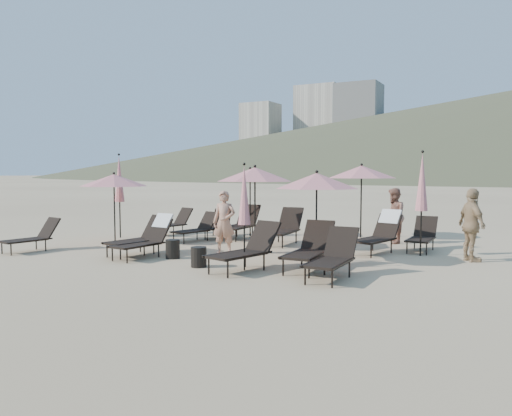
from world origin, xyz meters
The scene contains 28 objects.
ground centered at (0.00, 0.00, 0.00)m, with size 800.00×800.00×0.00m, color #D6BA8C.
hotel_skyline centered at (-93.62, 271.21, 24.18)m, with size 109.00×82.00×55.00m.
lounger_0 centered at (-5.77, -0.48, 0.41)m, with size 0.81×1.61×0.88m.
lounger_1 centered at (-2.86, 0.50, 0.46)m, with size 0.92×1.80×0.99m.
lounger_2 centered at (-2.40, 0.26, 0.51)m, with size 0.80×1.78×1.07m.
lounger_3 centered at (0.68, -0.07, 0.49)m, with size 1.10×1.92×1.04m.
lounger_4 centered at (1.89, 0.65, 0.49)m, with size 0.77×1.84×1.04m.
lounger_5 centered at (2.64, 0.02, 0.46)m, with size 0.67×1.73×0.99m.
lounger_6 centered at (-4.73, 4.34, 0.42)m, with size 0.94×1.66×0.90m.
lounger_7 centered at (-3.03, 3.36, 0.42)m, with size 0.93×1.64×0.89m.
lounger_8 centered at (-2.15, 4.61, 0.50)m, with size 0.77×1.88×1.07m.
lounger_9 centered at (-0.33, 4.07, 0.50)m, with size 0.82×1.89×1.06m.
lounger_10 centered at (2.63, 3.76, 0.54)m, with size 1.06×1.91×1.13m.
lounger_11 centered at (3.59, 4.65, 0.43)m, with size 0.63×1.59×0.91m.
lounger_12 centered at (-2.97, 4.54, 0.42)m, with size 1.04×1.68×0.90m.
umbrella_open_0 centered at (-4.98, 1.82, 1.92)m, with size 2.01×2.01×2.17m.
umbrella_open_1 centered at (-0.73, 2.97, 2.10)m, with size 2.20×2.20×2.37m.
umbrella_open_2 centered at (1.66, 1.61, 1.95)m, with size 2.05×2.05×2.21m.
umbrella_open_3 centered at (-2.09, 5.17, 2.07)m, with size 2.17×2.17×2.34m.
umbrella_open_4 centered at (1.29, 6.63, 2.17)m, with size 2.28×2.28×2.46m.
umbrella_closed_0 centered at (0.64, -0.08, 1.64)m, with size 0.28×0.28×2.36m.
umbrella_closed_1 centered at (3.70, 3.77, 1.89)m, with size 0.32×0.32×2.72m.
umbrella_closed_2 centered at (-5.73, 2.84, 1.93)m, with size 0.33×0.33×2.78m.
side_table_0 centered at (-1.70, 0.42, 0.24)m, with size 0.36×0.36×0.47m, color black.
side_table_1 centered at (-0.47, -0.22, 0.23)m, with size 0.36×0.36×0.46m, color black.
beachgoer_a centered at (-0.91, 1.60, 0.84)m, with size 0.61×0.40×1.68m, color tan.
beachgoer_b centered at (2.56, 5.75, 0.84)m, with size 0.82×0.64×1.69m, color #9C6650.
beachgoer_c centered at (4.93, 3.48, 0.89)m, with size 1.04×0.43×1.77m, color tan.
Camera 1 is at (5.97, -9.51, 2.13)m, focal length 35.00 mm.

